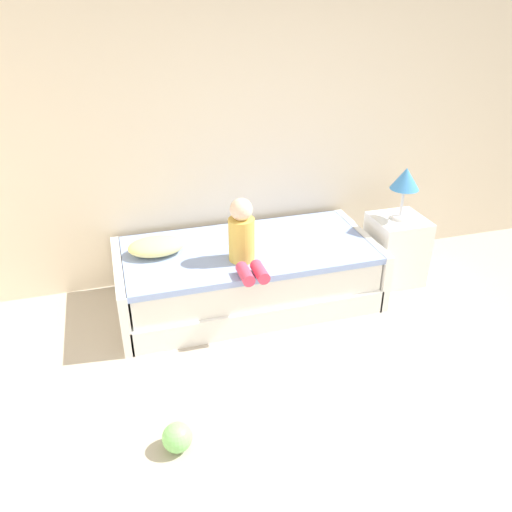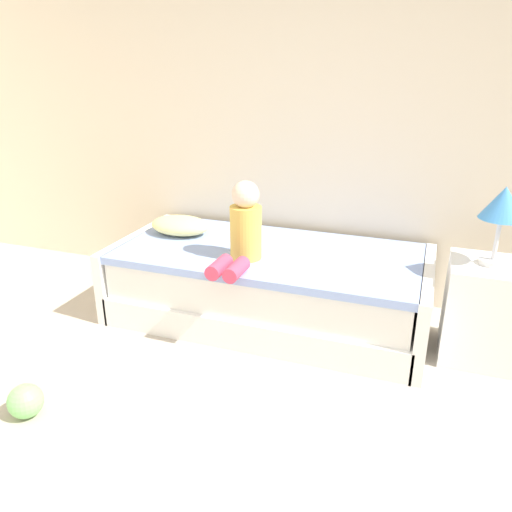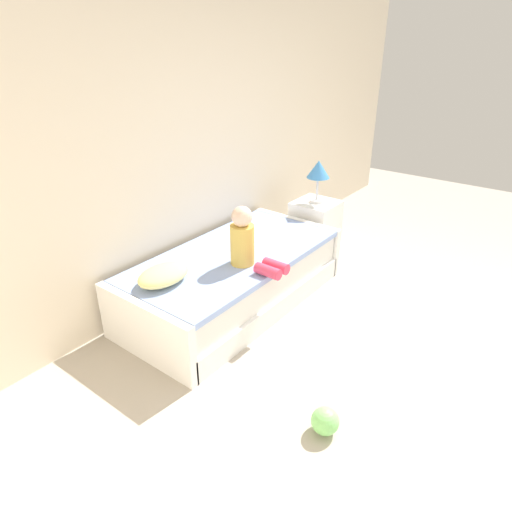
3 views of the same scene
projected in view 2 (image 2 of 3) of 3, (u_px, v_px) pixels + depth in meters
name	position (u px, v px, depth m)	size (l,w,h in m)	color
wall_rear	(365.00, 97.00, 3.34)	(7.20, 0.10, 2.90)	beige
bed	(268.00, 285.00, 3.41)	(2.11, 1.00, 0.50)	white
nightstand	(483.00, 311.00, 2.93)	(0.44, 0.44, 0.60)	white
table_lamp	(503.00, 207.00, 2.70)	(0.24, 0.24, 0.45)	silver
child_figure	(243.00, 230.00, 3.07)	(0.20, 0.51, 0.50)	gold
pillow	(180.00, 225.00, 3.60)	(0.44, 0.30, 0.13)	#F2E58C
toy_ball	(26.00, 401.00, 2.49)	(0.18, 0.18, 0.18)	#7FD872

